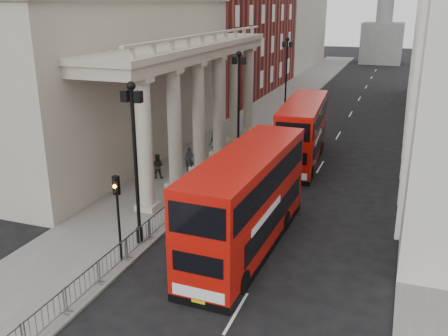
# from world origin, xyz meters

# --- Properties ---
(ground) EXTENTS (260.00, 260.00, 0.00)m
(ground) POSITION_xyz_m (0.00, 0.00, 0.00)
(ground) COLOR black
(ground) RESTS_ON ground
(sidewalk_west) EXTENTS (6.00, 140.00, 0.12)m
(sidewalk_west) POSITION_xyz_m (-3.00, 30.00, 0.06)
(sidewalk_west) COLOR slate
(sidewalk_west) RESTS_ON ground
(sidewalk_east) EXTENTS (3.00, 140.00, 0.12)m
(sidewalk_east) POSITION_xyz_m (13.50, 30.00, 0.06)
(sidewalk_east) COLOR slate
(sidewalk_east) RESTS_ON ground
(kerb) EXTENTS (0.20, 140.00, 0.14)m
(kerb) POSITION_xyz_m (-0.05, 30.00, 0.07)
(kerb) COLOR slate
(kerb) RESTS_ON ground
(portico_building) EXTENTS (9.00, 28.00, 12.00)m
(portico_building) POSITION_xyz_m (-10.50, 18.00, 6.00)
(portico_building) COLOR #A09A86
(portico_building) RESTS_ON ground
(brick_building) EXTENTS (9.00, 32.00, 22.00)m
(brick_building) POSITION_xyz_m (-10.50, 48.00, 11.00)
(brick_building) COLOR maroon
(brick_building) RESTS_ON ground
(west_building_far) EXTENTS (9.00, 30.00, 20.00)m
(west_building_far) POSITION_xyz_m (-10.50, 80.00, 10.00)
(west_building_far) COLOR #A09A86
(west_building_far) RESTS_ON ground
(lamp_post_south) EXTENTS (1.05, 0.44, 8.32)m
(lamp_post_south) POSITION_xyz_m (-0.60, 4.00, 4.91)
(lamp_post_south) COLOR black
(lamp_post_south) RESTS_ON sidewalk_west
(lamp_post_mid) EXTENTS (1.05, 0.44, 8.32)m
(lamp_post_mid) POSITION_xyz_m (-0.60, 20.00, 4.91)
(lamp_post_mid) COLOR black
(lamp_post_mid) RESTS_ON sidewalk_west
(lamp_post_north) EXTENTS (1.05, 0.44, 8.32)m
(lamp_post_north) POSITION_xyz_m (-0.60, 36.00, 4.91)
(lamp_post_north) COLOR black
(lamp_post_north) RESTS_ON sidewalk_west
(traffic_light) EXTENTS (0.28, 0.33, 4.30)m
(traffic_light) POSITION_xyz_m (-0.50, 1.98, 3.11)
(traffic_light) COLOR black
(traffic_light) RESTS_ON sidewalk_west
(crowd_barriers) EXTENTS (0.50, 18.75, 1.10)m
(crowd_barriers) POSITION_xyz_m (-0.35, 2.23, 0.67)
(crowd_barriers) COLOR gray
(crowd_barriers) RESTS_ON sidewalk_west
(bus_near) EXTENTS (3.21, 11.77, 5.04)m
(bus_near) POSITION_xyz_m (4.66, 5.54, 2.64)
(bus_near) COLOR #BC1008
(bus_near) RESTS_ON ground
(bus_far) EXTENTS (3.46, 11.23, 4.78)m
(bus_far) POSITION_xyz_m (4.35, 20.80, 2.50)
(bus_far) COLOR #BC1008
(bus_far) RESTS_ON ground
(pedestrian_a) EXTENTS (0.73, 0.57, 1.76)m
(pedestrian_a) POSITION_xyz_m (-2.82, 15.38, 1.00)
(pedestrian_a) COLOR black
(pedestrian_a) RESTS_ON sidewalk_west
(pedestrian_b) EXTENTS (0.97, 0.82, 1.76)m
(pedestrian_b) POSITION_xyz_m (-4.32, 13.21, 1.00)
(pedestrian_b) COLOR black
(pedestrian_b) RESTS_ON sidewalk_west
(pedestrian_c) EXTENTS (1.05, 0.82, 1.90)m
(pedestrian_c) POSITION_xyz_m (-2.72, 20.36, 1.07)
(pedestrian_c) COLOR black
(pedestrian_c) RESTS_ON sidewalk_west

